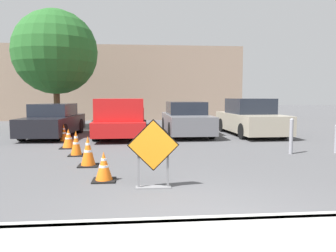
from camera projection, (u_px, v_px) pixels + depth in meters
The scene contains 16 objects.
ground_plane at pixel (158, 136), 14.16m from camera, with size 96.00×96.00×0.00m, color #4C4C4F.
curb_lip at pixel (206, 223), 4.23m from camera, with size 28.36×0.20×0.14m.
road_closed_sign at pixel (153, 152), 6.04m from camera, with size 0.96×0.20×1.30m.
traffic_cone_nearest at pixel (104, 167), 6.60m from camera, with size 0.46×0.46×0.60m.
traffic_cone_second at pixel (88, 151), 8.02m from camera, with size 0.48×0.48×0.75m.
traffic_cone_third at pixel (76, 143), 9.43m from camera, with size 0.42×0.42×0.73m.
traffic_cone_fourth at pixel (69, 139), 10.80m from camera, with size 0.54×0.54×0.65m.
traffic_cone_fifth at pixel (64, 133), 12.34m from camera, with size 0.40×0.40×0.66m.
parked_car_nearest at pixel (53, 121), 13.92m from camera, with size 1.99×4.45×1.40m.
pickup_truck at pixel (121, 119), 13.87m from camera, with size 2.10×5.53×1.62m.
parked_car_second at pixel (186, 119), 14.52m from camera, with size 1.88×4.60×1.47m.
parked_car_third at pixel (250, 118), 14.57m from camera, with size 2.03×4.68×1.61m.
bollard_nearest at pixel (291, 135), 9.71m from camera, with size 0.12×0.12×1.07m.
bollard_second at pixel (336, 138), 9.85m from camera, with size 0.12×0.12×0.87m.
building_facade_backdrop at pixel (115, 84), 25.52m from camera, with size 18.80×5.00×5.32m.
street_tree_behind_lot at pixel (55, 52), 17.10m from camera, with size 4.38×4.38×6.20m.
Camera 1 is at (-0.87, -4.04, 1.71)m, focal length 35.00 mm.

